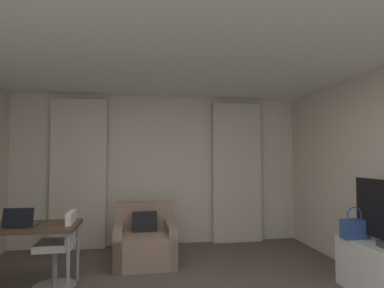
{
  "coord_description": "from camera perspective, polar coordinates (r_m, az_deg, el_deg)",
  "views": [
    {
      "loc": [
        -0.35,
        -2.58,
        1.51
      ],
      "look_at": [
        0.29,
        1.37,
        1.69
      ],
      "focal_mm": 29.32,
      "sensor_mm": 36.0,
      "label": 1
    }
  ],
  "objects": [
    {
      "name": "curtain_left_panel",
      "position": [
        5.58,
        -19.95,
        -5.04
      ],
      "size": [
        0.9,
        0.06,
        2.5
      ],
      "color": "beige",
      "rests_on": "ground"
    },
    {
      "name": "curtain_right_panel",
      "position": [
        5.75,
        8.22,
        -5.09
      ],
      "size": [
        0.9,
        0.06,
        2.5
      ],
      "color": "beige",
      "rests_on": "ground"
    },
    {
      "name": "armchair",
      "position": [
        4.8,
        -8.58,
        -17.35
      ],
      "size": [
        0.87,
        0.86,
        0.82
      ],
      "color": "#997A66",
      "rests_on": "ground"
    },
    {
      "name": "handbag_primary",
      "position": [
        4.22,
        27.49,
        -13.42
      ],
      "size": [
        0.3,
        0.14,
        0.37
      ],
      "color": "#335193",
      "rests_on": "tv_console"
    },
    {
      "name": "laptop",
      "position": [
        4.07,
        -28.72,
        -12.44
      ],
      "size": [
        0.33,
        0.26,
        0.22
      ],
      "color": "#2D2D33",
      "rests_on": "desk"
    },
    {
      "name": "desk_chair",
      "position": [
        4.15,
        -23.1,
        -17.97
      ],
      "size": [
        0.48,
        0.48,
        0.88
      ],
      "color": "gray",
      "rests_on": "ground"
    },
    {
      "name": "ceiling",
      "position": [
        2.83,
        -1.52,
        20.74
      ],
      "size": [
        5.12,
        6.12,
        0.06
      ],
      "primitive_type": "cube",
      "color": "white",
      "rests_on": "wall_left"
    },
    {
      "name": "wall_window",
      "position": [
        5.62,
        -5.73,
        -4.65
      ],
      "size": [
        5.12,
        0.06,
        2.6
      ],
      "color": "beige",
      "rests_on": "ground"
    },
    {
      "name": "desk",
      "position": [
        4.17,
        -29.1,
        -13.73
      ],
      "size": [
        1.3,
        0.62,
        0.74
      ],
      "color": "#4C3828",
      "rests_on": "ground"
    }
  ]
}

